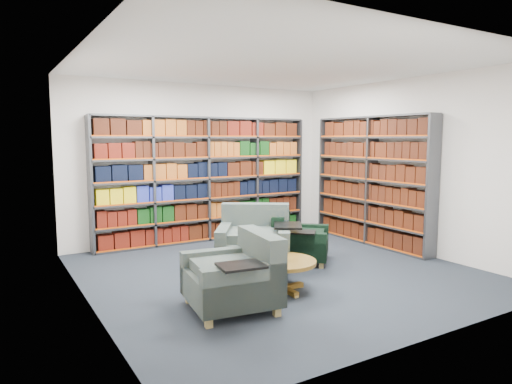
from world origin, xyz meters
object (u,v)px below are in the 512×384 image
chair_teal_left (255,244)px  chair_green_right (296,242)px  coffee_table (283,266)px  chair_teal_front (239,278)px

chair_teal_left → chair_green_right: bearing=1.9°
chair_teal_left → coffee_table: (-0.20, -1.00, -0.05)m
chair_green_right → coffee_table: size_ratio=1.37×
chair_green_right → chair_teal_front: chair_teal_front is taller
chair_teal_left → chair_green_right: chair_teal_left is taller
chair_teal_front → coffee_table: size_ratio=1.38×
chair_green_right → coffee_table: (-0.94, -1.03, 0.02)m
chair_teal_left → chair_green_right: (0.74, 0.02, -0.07)m
chair_green_right → coffee_table: 1.40m
chair_teal_left → chair_green_right: size_ratio=1.22×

